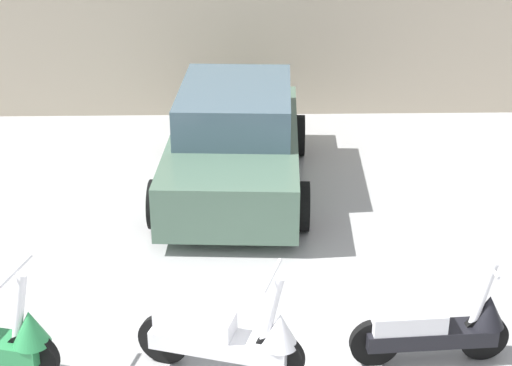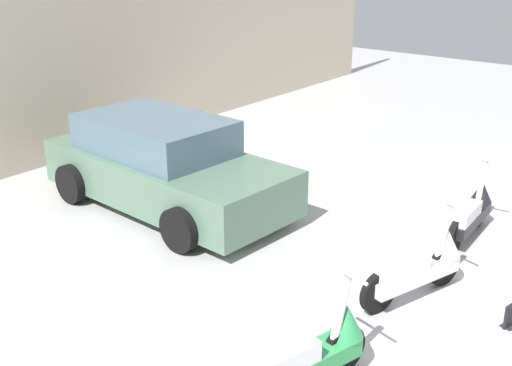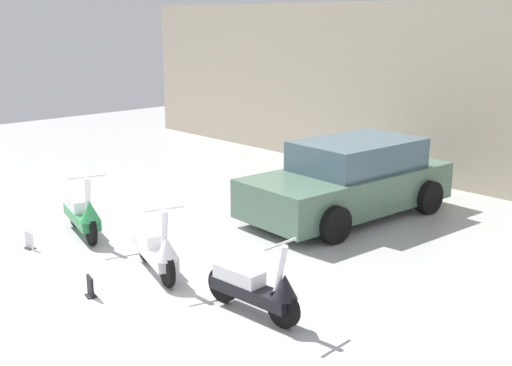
% 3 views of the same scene
% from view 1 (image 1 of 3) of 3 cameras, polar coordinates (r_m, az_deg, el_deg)
% --- Properties ---
extents(wall_back, '(19.60, 0.12, 3.65)m').
position_cam_1_polar(wall_back, '(12.59, -0.28, 12.98)').
color(wall_back, beige).
rests_on(wall_back, ground_plane).
extents(scooter_front_right, '(1.43, 0.69, 1.02)m').
position_cam_1_polar(scooter_front_right, '(6.69, -2.13, -11.07)').
color(scooter_front_right, black).
rests_on(scooter_front_right, ground_plane).
extents(scooter_front_center, '(1.40, 0.50, 0.97)m').
position_cam_1_polar(scooter_front_center, '(7.01, 13.06, -10.15)').
color(scooter_front_center, black).
rests_on(scooter_front_center, ground_plane).
extents(car_rear_left, '(2.02, 3.91, 1.30)m').
position_cam_1_polar(car_rear_left, '(10.09, -1.52, 3.09)').
color(car_rear_left, '#51705B').
rests_on(car_rear_left, ground_plane).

